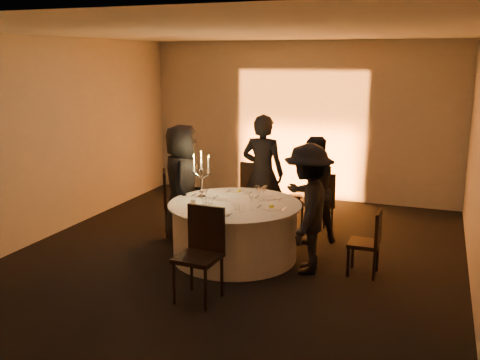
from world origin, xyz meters
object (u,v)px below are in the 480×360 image
(banquet_table, at_px, (235,231))
(guest_left, at_px, (182,183))
(candelabra, at_px, (202,181))
(chair_back_right, at_px, (319,200))
(coffee_cup, at_px, (193,202))
(chair_left, at_px, (172,198))
(guest_back_left, at_px, (263,173))
(chair_right, at_px, (370,239))
(guest_back_right, at_px, (312,190))
(chair_front, at_px, (201,247))
(chair_back_left, at_px, (257,190))
(guest_right, at_px, (308,209))

(banquet_table, relative_size, guest_left, 1.04)
(guest_left, distance_m, candelabra, 0.59)
(chair_back_right, xyz_separation_m, coffee_cup, (-1.37, -1.58, 0.25))
(chair_left, xyz_separation_m, guest_back_left, (1.25, 0.66, 0.36))
(guest_left, bearing_deg, chair_right, -122.70)
(chair_right, relative_size, guest_back_right, 0.53)
(banquet_table, bearing_deg, chair_left, 153.95)
(chair_back_right, relative_size, guest_back_right, 0.62)
(chair_right, xyz_separation_m, candelabra, (-2.34, 0.10, 0.53))
(chair_back_right, height_order, chair_front, chair_front)
(chair_back_left, height_order, guest_back_left, guest_back_left)
(chair_back_left, height_order, chair_right, chair_back_left)
(guest_back_right, bearing_deg, chair_back_right, -133.99)
(coffee_cup, bearing_deg, guest_left, 126.68)
(chair_left, height_order, coffee_cup, chair_left)
(guest_right, height_order, candelabra, guest_right)
(chair_left, distance_m, guest_back_right, 2.15)
(guest_right, bearing_deg, guest_back_right, -175.92)
(guest_left, bearing_deg, guest_back_right, -98.07)
(chair_front, distance_m, guest_left, 2.09)
(coffee_cup, bearing_deg, guest_right, 3.98)
(chair_back_left, relative_size, candelabra, 1.59)
(banquet_table, xyz_separation_m, chair_back_left, (-0.17, 1.43, 0.22))
(guest_back_left, height_order, candelabra, guest_back_left)
(chair_back_left, distance_m, coffee_cup, 1.70)
(chair_back_left, bearing_deg, chair_front, 101.72)
(chair_right, xyz_separation_m, chair_front, (-1.70, -1.32, 0.13))
(chair_front, relative_size, guest_left, 0.61)
(banquet_table, height_order, chair_back_left, chair_back_left)
(chair_right, height_order, candelabra, candelabra)
(chair_right, distance_m, guest_left, 2.87)
(guest_right, bearing_deg, coffee_cup, -92.26)
(chair_left, relative_size, guest_right, 0.60)
(candelabra, bearing_deg, chair_right, -2.35)
(chair_back_left, xyz_separation_m, candelabra, (-0.37, -1.31, 0.40))
(chair_back_right, relative_size, chair_right, 1.16)
(chair_left, relative_size, chair_front, 0.94)
(chair_back_left, bearing_deg, guest_back_right, 161.92)
(candelabra, bearing_deg, chair_left, 145.52)
(chair_front, distance_m, guest_back_right, 2.40)
(chair_left, xyz_separation_m, guest_back_right, (2.11, 0.36, 0.23))
(chair_back_left, xyz_separation_m, guest_back_left, (0.14, -0.15, 0.32))
(guest_back_left, bearing_deg, guest_right, 128.32)
(candelabra, bearing_deg, chair_back_left, 74.16)
(guest_back_left, relative_size, coffee_cup, 16.76)
(chair_back_right, bearing_deg, guest_back_right, 56.61)
(chair_left, bearing_deg, chair_right, -129.92)
(chair_right, bearing_deg, guest_left, -97.79)
(banquet_table, height_order, chair_back_right, chair_back_right)
(chair_left, distance_m, guest_back_left, 1.46)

